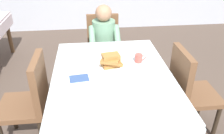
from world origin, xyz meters
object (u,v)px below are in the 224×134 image
at_px(chair_left_side, 31,97).
at_px(breakfast_stack, 111,61).
at_px(fork_left_of_plate, 92,70).
at_px(chair_diner, 103,44).
at_px(dining_table_main, 112,81).
at_px(knife_right_of_plate, 131,68).
at_px(diner_person, 104,39).
at_px(plate_breakfast, 111,67).
at_px(spoon_near_edge, 120,87).
at_px(syrup_pitcher, 86,60).
at_px(cup_coffee, 139,58).
at_px(chair_right_side, 188,87).

xyz_separation_m(chair_left_side, breakfast_stack, (0.78, 0.11, 0.29)).
bearing_deg(chair_left_side, fork_left_of_plate, -81.75).
height_order(chair_diner, chair_left_side, same).
height_order(dining_table_main, fork_left_of_plate, fork_left_of_plate).
height_order(chair_diner, fork_left_of_plate, chair_diner).
relative_size(chair_left_side, breakfast_stack, 4.19).
relative_size(chair_left_side, knife_right_of_plate, 4.65).
xyz_separation_m(chair_left_side, knife_right_of_plate, (0.96, 0.08, 0.21)).
relative_size(diner_person, knife_right_of_plate, 5.60).
relative_size(dining_table_main, chair_left_side, 1.64).
height_order(diner_person, breakfast_stack, diner_person).
relative_size(diner_person, plate_breakfast, 4.00).
distance_m(diner_person, plate_breakfast, 0.91).
bearing_deg(knife_right_of_plate, chair_left_side, 100.88).
distance_m(breakfast_stack, spoon_near_edge, 0.36).
xyz_separation_m(diner_person, fork_left_of_plate, (-0.19, -0.93, 0.07)).
relative_size(chair_diner, plate_breakfast, 3.32).
relative_size(plate_breakfast, fork_left_of_plate, 1.56).
relative_size(plate_breakfast, breakfast_stack, 1.26).
xyz_separation_m(dining_table_main, spoon_near_edge, (0.04, -0.24, 0.09)).
bearing_deg(knife_right_of_plate, syrup_pitcher, 78.70).
distance_m(dining_table_main, cup_coffee, 0.38).
height_order(diner_person, chair_left_side, diner_person).
distance_m(chair_right_side, breakfast_stack, 0.82).
bearing_deg(spoon_near_edge, chair_diner, 105.99).
bearing_deg(cup_coffee, chair_left_side, -169.45).
relative_size(chair_diner, breakfast_stack, 4.19).
bearing_deg(chair_left_side, chair_diner, -33.56).
xyz_separation_m(dining_table_main, cup_coffee, (0.29, 0.20, 0.13)).
height_order(chair_diner, chair_right_side, same).
height_order(breakfast_stack, cup_coffee, breakfast_stack).
bearing_deg(plate_breakfast, chair_right_side, -7.79).
distance_m(syrup_pitcher, knife_right_of_plate, 0.45).
distance_m(dining_table_main, spoon_near_edge, 0.26).
bearing_deg(syrup_pitcher, plate_breakfast, -25.14).
height_order(plate_breakfast, syrup_pitcher, syrup_pitcher).
height_order(fork_left_of_plate, knife_right_of_plate, same).
height_order(chair_diner, spoon_near_edge, chair_diner).
bearing_deg(plate_breakfast, syrup_pitcher, 154.86).
relative_size(cup_coffee, fork_left_of_plate, 0.63).
xyz_separation_m(chair_right_side, knife_right_of_plate, (-0.58, 0.08, 0.21)).
distance_m(chair_diner, fork_left_of_plate, 1.12).
bearing_deg(breakfast_stack, diner_person, 89.97).
xyz_separation_m(dining_table_main, plate_breakfast, (0.00, 0.10, 0.10)).
distance_m(plate_breakfast, spoon_near_edge, 0.34).
distance_m(dining_table_main, knife_right_of_plate, 0.23).
bearing_deg(breakfast_stack, fork_left_of_plate, -173.02).
distance_m(knife_right_of_plate, spoon_near_edge, 0.36).
bearing_deg(chair_diner, knife_right_of_plate, 99.88).
bearing_deg(plate_breakfast, chair_diner, 89.94).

